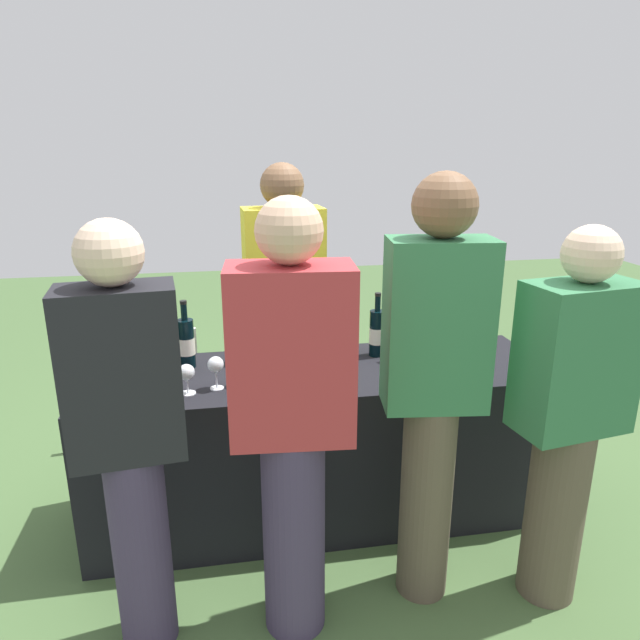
{
  "coord_description": "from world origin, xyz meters",
  "views": [
    {
      "loc": [
        -0.43,
        -2.5,
        1.82
      ],
      "look_at": [
        0.0,
        0.0,
        1.03
      ],
      "focal_mm": 31.89,
      "sensor_mm": 36.0,
      "label": 1
    }
  ],
  "objects": [
    {
      "name": "wine_bottle_0",
      "position": [
        -0.73,
        0.11,
        0.89
      ],
      "size": [
        0.07,
        0.07,
        0.3
      ],
      "color": "black",
      "rests_on": "tasting_table"
    },
    {
      "name": "wine_bottle_7",
      "position": [
        0.57,
        0.1,
        0.9
      ],
      "size": [
        0.08,
        0.08,
        0.31
      ],
      "color": "black",
      "rests_on": "tasting_table"
    },
    {
      "name": "server_pouring",
      "position": [
        -0.11,
        0.52,
        0.94
      ],
      "size": [
        0.44,
        0.26,
        1.73
      ],
      "rotation": [
        0.0,
        0.0,
        3.2
      ],
      "color": "brown",
      "rests_on": "ground_plane"
    },
    {
      "name": "guest_2",
      "position": [
        0.33,
        -0.61,
        0.95
      ],
      "size": [
        0.41,
        0.26,
        1.73
      ],
      "rotation": [
        0.0,
        0.0,
        -0.13
      ],
      "color": "brown",
      "rests_on": "ground_plane"
    },
    {
      "name": "wine_glass_0",
      "position": [
        -0.61,
        -0.17,
        0.88
      ],
      "size": [
        0.07,
        0.07,
        0.14
      ],
      "color": "silver",
      "rests_on": "tasting_table"
    },
    {
      "name": "wine_bottle_3",
      "position": [
        -0.21,
        0.11,
        0.9
      ],
      "size": [
        0.07,
        0.07,
        0.32
      ],
      "color": "black",
      "rests_on": "tasting_table"
    },
    {
      "name": "tasting_table",
      "position": [
        0.0,
        0.0,
        0.39
      ],
      "size": [
        2.21,
        0.67,
        0.78
      ],
      "primitive_type": "cube",
      "color": "black",
      "rests_on": "ground_plane"
    },
    {
      "name": "menu_board",
      "position": [
        -0.9,
        0.9,
        0.37
      ],
      "size": [
        0.56,
        0.09,
        0.73
      ],
      "primitive_type": "cube",
      "rotation": [
        0.0,
        0.0,
        0.11
      ],
      "color": "white",
      "rests_on": "ground_plane"
    },
    {
      "name": "wine_glass_3",
      "position": [
        0.01,
        -0.14,
        0.89
      ],
      "size": [
        0.07,
        0.07,
        0.15
      ],
      "color": "silver",
      "rests_on": "tasting_table"
    },
    {
      "name": "wine_glass_4",
      "position": [
        0.53,
        -0.15,
        0.87
      ],
      "size": [
        0.07,
        0.07,
        0.13
      ],
      "color": "silver",
      "rests_on": "tasting_table"
    },
    {
      "name": "wine_bottle_6",
      "position": [
        0.47,
        0.07,
        0.9
      ],
      "size": [
        0.08,
        0.08,
        0.33
      ],
      "color": "black",
      "rests_on": "tasting_table"
    },
    {
      "name": "wine_glass_2",
      "position": [
        -0.37,
        -0.12,
        0.88
      ],
      "size": [
        0.07,
        0.07,
        0.14
      ],
      "color": "silver",
      "rests_on": "tasting_table"
    },
    {
      "name": "ground_plane",
      "position": [
        0.0,
        0.0,
        0.0
      ],
      "size": [
        12.0,
        12.0,
        0.0
      ],
      "primitive_type": "plane",
      "color": "#476638"
    },
    {
      "name": "guest_0",
      "position": [
        -0.78,
        -0.68,
        0.87
      ],
      "size": [
        0.4,
        0.25,
        1.6
      ],
      "rotation": [
        0.0,
        0.0,
        0.11
      ],
      "color": "#3F3351",
      "rests_on": "ground_plane"
    },
    {
      "name": "wine_bottle_5",
      "position": [
        0.32,
        0.14,
        0.9
      ],
      "size": [
        0.08,
        0.08,
        0.33
      ],
      "color": "black",
      "rests_on": "tasting_table"
    },
    {
      "name": "wine_bottle_1",
      "position": [
        -0.63,
        0.15,
        0.9
      ],
      "size": [
        0.08,
        0.08,
        0.33
      ],
      "color": "black",
      "rests_on": "tasting_table"
    },
    {
      "name": "guest_3",
      "position": [
        0.85,
        -0.71,
        0.83
      ],
      "size": [
        0.45,
        0.29,
        1.55
      ],
      "rotation": [
        0.0,
        0.0,
        0.15
      ],
      "color": "brown",
      "rests_on": "ground_plane"
    },
    {
      "name": "guest_1",
      "position": [
        -0.22,
        -0.7,
        0.9
      ],
      "size": [
        0.44,
        0.27,
        1.67
      ],
      "rotation": [
        0.0,
        0.0,
        -0.08
      ],
      "color": "#3F3351",
      "rests_on": "ground_plane"
    },
    {
      "name": "wine_glass_1",
      "position": [
        -0.49,
        -0.14,
        0.89
      ],
      "size": [
        0.07,
        0.07,
        0.15
      ],
      "color": "silver",
      "rests_on": "tasting_table"
    },
    {
      "name": "wine_bottle_2",
      "position": [
        -0.36,
        0.16,
        0.89
      ],
      "size": [
        0.07,
        0.07,
        0.32
      ],
      "color": "black",
      "rests_on": "tasting_table"
    },
    {
      "name": "wine_bottle_4",
      "position": [
        0.19,
        0.17,
        0.9
      ],
      "size": [
        0.08,
        0.08,
        0.32
      ],
      "color": "black",
      "rests_on": "tasting_table"
    }
  ]
}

